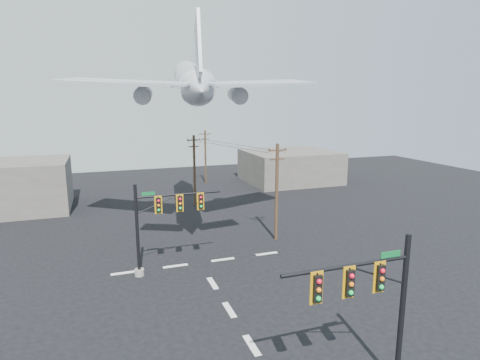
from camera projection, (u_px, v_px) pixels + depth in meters
name	position (u px, v px, depth m)	size (l,w,h in m)	color
ground	(252.00, 345.00, 21.90)	(120.00, 120.00, 0.00)	black
lane_markings	(223.00, 300.00, 26.83)	(14.00, 21.20, 0.01)	silver
signal_mast_near	(376.00, 309.00, 17.62)	(6.50, 0.81, 7.41)	gray
signal_mast_far	(159.00, 223.00, 30.30)	(6.83, 0.78, 7.13)	gray
utility_pole_a	(277.00, 191.00, 37.52)	(1.85, 0.31, 9.25)	#4A3420
utility_pole_b	(194.00, 169.00, 50.17)	(1.79, 0.49, 8.91)	#4A3420
utility_pole_c	(205.00, 156.00, 63.57)	(1.74, 0.29, 8.48)	#4A3420
power_lines	(214.00, 141.00, 49.17)	(6.32, 27.96, 0.39)	black
airliner	(191.00, 80.00, 38.09)	(24.72, 26.31, 6.87)	silver
building_right	(290.00, 166.00, 65.56)	(14.00, 12.00, 5.00)	#66625A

